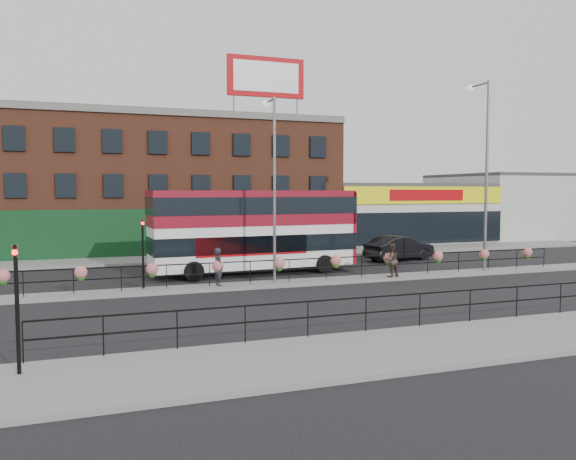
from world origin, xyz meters
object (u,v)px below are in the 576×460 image
object	(u,v)px
pedestrian_a	(218,267)
lamp_column_west	(273,173)
double_decker_bus	(255,223)
car	(399,248)
lamp_column_east	(484,159)
pedestrian_b	(391,260)

from	to	relation	value
pedestrian_a	lamp_column_west	size ratio (longest dim) A/B	0.20
double_decker_bus	car	distance (m)	11.29
double_decker_bus	lamp_column_east	size ratio (longest dim) A/B	1.10
pedestrian_a	double_decker_bus	bearing A→B (deg)	-46.85
car	lamp_column_east	xyz separation A→B (m)	(1.48, -6.46, 5.62)
pedestrian_b	lamp_column_west	world-z (taller)	lamp_column_west
car	lamp_column_east	distance (m)	8.69
car	pedestrian_b	world-z (taller)	pedestrian_b
pedestrian_a	pedestrian_b	world-z (taller)	pedestrian_a
pedestrian_a	pedestrian_b	distance (m)	9.12
double_decker_bus	pedestrian_b	distance (m)	7.76
double_decker_bus	lamp_column_west	distance (m)	4.67
car	lamp_column_east	size ratio (longest dim) A/B	0.50
pedestrian_b	car	bearing A→B (deg)	-132.56
double_decker_bus	car	size ratio (longest dim) A/B	2.21
double_decker_bus	lamp_column_west	bearing A→B (deg)	-92.95
car	pedestrian_a	distance (m)	15.32
pedestrian_b	pedestrian_a	bearing A→B (deg)	-11.08
car	pedestrian_b	xyz separation A→B (m)	(-4.67, -7.01, 0.20)
car	lamp_column_west	distance (m)	13.57
pedestrian_a	lamp_column_east	distance (m)	16.19
lamp_column_east	pedestrian_a	bearing A→B (deg)	-179.23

